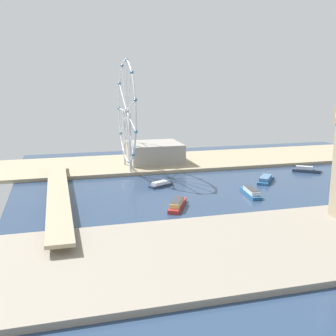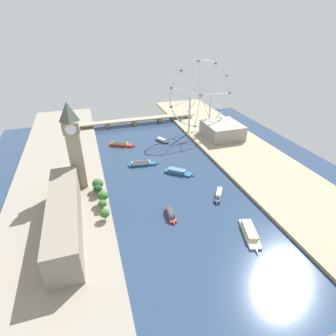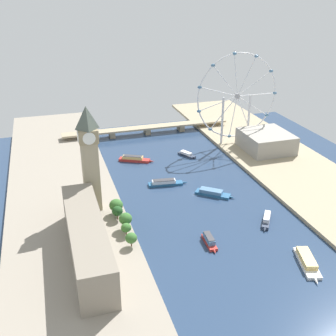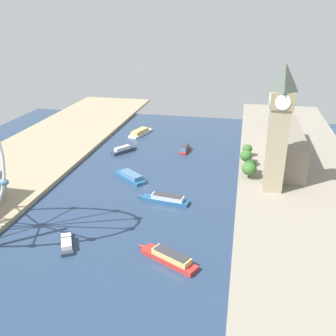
# 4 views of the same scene
# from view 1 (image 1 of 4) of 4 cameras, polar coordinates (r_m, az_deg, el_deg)

# --- Properties ---
(ground_plane) EXTENTS (387.11, 387.11, 0.00)m
(ground_plane) POSITION_cam_1_polar(r_m,az_deg,el_deg) (336.53, 13.17, -2.53)
(ground_plane) COLOR navy
(riverbank_right) EXTENTS (90.00, 520.00, 3.00)m
(riverbank_right) POSITION_cam_1_polar(r_m,az_deg,el_deg) (432.12, 6.38, 1.19)
(riverbank_right) COLOR tan
(riverbank_right) RESTS_ON ground_plane
(ferris_wheel) EXTENTS (93.28, 3.20, 98.28)m
(ferris_wheel) POSITION_cam_1_polar(r_m,az_deg,el_deg) (375.67, -5.76, 7.62)
(ferris_wheel) COLOR silver
(ferris_wheel) RESTS_ON riverbank_right
(riverside_hall) EXTENTS (47.16, 51.01, 18.99)m
(riverside_hall) POSITION_cam_1_polar(r_m,az_deg,el_deg) (408.28, -1.91, 2.18)
(riverside_hall) COLOR gray
(riverside_hall) RESTS_ON riverbank_right
(river_bridge) EXTENTS (199.11, 14.31, 8.88)m
(river_bridge) POSITION_cam_1_polar(r_m,az_deg,el_deg) (295.66, -14.99, -3.30)
(river_bridge) COLOR tan
(river_bridge) RESTS_ON ground_plane
(tour_boat_0) EXTENTS (14.94, 23.27, 4.28)m
(tour_boat_0) POSITION_cam_1_polar(r_m,az_deg,el_deg) (327.88, -1.01, -2.27)
(tour_boat_0) COLOR #2D384C
(tour_boat_0) RESTS_ON ground_plane
(tour_boat_2) EXTENTS (30.53, 26.24, 5.01)m
(tour_boat_2) POSITION_cam_1_polar(r_m,az_deg,el_deg) (352.49, 13.39, -1.52)
(tour_boat_2) COLOR #235684
(tour_boat_2) RESTS_ON ground_plane
(tour_boat_3) EXTENTS (34.81, 20.99, 5.79)m
(tour_boat_3) POSITION_cam_1_polar(r_m,az_deg,el_deg) (275.62, 1.32, -4.99)
(tour_boat_3) COLOR #B22D28
(tour_boat_3) RESTS_ON ground_plane
(tour_boat_5) EXTENTS (18.84, 24.81, 5.62)m
(tour_boat_5) POSITION_cam_1_polar(r_m,az_deg,el_deg) (397.84, 18.57, -0.23)
(tour_boat_5) COLOR #2D384C
(tour_boat_5) RESTS_ON ground_plane
(tour_boat_6) EXTENTS (36.33, 11.09, 5.38)m
(tour_boat_6) POSITION_cam_1_polar(r_m,az_deg,el_deg) (310.41, 11.38, -3.27)
(tour_boat_6) COLOR #235684
(tour_boat_6) RESTS_ON ground_plane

